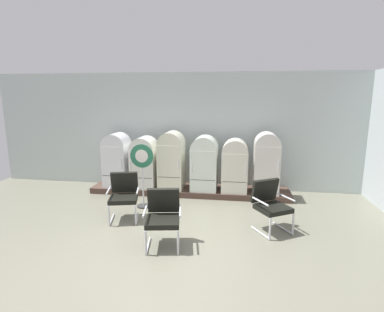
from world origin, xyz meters
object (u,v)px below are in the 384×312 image
Objects in this scene: armchair_center at (163,214)px; armchair_left at (124,193)px; refrigerator_3 at (204,162)px; sign_stand at (142,174)px; refrigerator_2 at (171,159)px; armchair_right at (270,203)px; refrigerator_0 at (117,158)px; refrigerator_5 at (266,161)px; refrigerator_4 at (235,164)px; refrigerator_1 at (144,161)px.

armchair_left is at bearing 137.81° from armchair_center.
armchair_center is (-0.42, -2.83, -0.34)m from refrigerator_3.
refrigerator_2 is at bearing 67.75° from sign_stand.
refrigerator_2 is 3.11m from armchair_right.
refrigerator_0 is 0.94× the size of refrigerator_5.
refrigerator_4 is 2.39m from sign_stand.
refrigerator_0 is 2.04m from armchair_left.
refrigerator_4 is 0.88× the size of refrigerator_5.
sign_stand is at bearing 163.73° from armchair_right.
refrigerator_2 is (0.75, 0.00, 0.09)m from refrigerator_1.
refrigerator_2 is 1.01× the size of sign_stand.
refrigerator_3 is at bearing 178.32° from refrigerator_4.
refrigerator_4 is 1.37× the size of armchair_left.
refrigerator_3 is (2.41, 0.01, -0.02)m from refrigerator_0.
refrigerator_5 reaches higher than refrigerator_4.
refrigerator_2 is 0.88m from refrigerator_3.
refrigerator_2 is 0.99× the size of refrigerator_5.
refrigerator_3 is at bearing 39.49° from sign_stand.
refrigerator_3 is 1.59m from refrigerator_5.
refrigerator_2 is 1.68m from refrigerator_4.
refrigerator_1 is 3.22m from refrigerator_5.
refrigerator_3 reaches higher than armchair_right.
refrigerator_2 is 1.21m from sign_stand.
refrigerator_3 is 0.94× the size of sign_stand.
refrigerator_1 is at bearing 104.97° from sign_stand.
refrigerator_2 is at bearing 178.93° from refrigerator_4.
refrigerator_2 is (1.52, 0.02, 0.04)m from refrigerator_0.
refrigerator_0 is 1.53m from sign_stand.
armchair_left is 0.79m from sign_stand.
refrigerator_0 is at bearing -178.51° from refrigerator_1.
armchair_right is 2.98m from sign_stand.
armchair_left is at bearing -64.05° from refrigerator_0.
refrigerator_3 is at bearing -0.53° from refrigerator_2.
refrigerator_4 is at bearing -1.68° from refrigerator_3.
refrigerator_2 reaches higher than refrigerator_3.
refrigerator_4 is at bearing 66.68° from armchair_center.
refrigerator_1 reaches higher than armchair_left.
refrigerator_1 is 3.70m from armchair_right.
sign_stand is (-2.92, -1.10, -0.16)m from refrigerator_5.
sign_stand is at bearing -153.14° from refrigerator_4.
refrigerator_5 is 3.13m from sign_stand.
refrigerator_1 is at bearing 113.22° from armchair_center.
sign_stand reaches higher than armchair_center.
refrigerator_1 is 2.42m from refrigerator_4.
armchair_left is (-0.64, -1.83, -0.40)m from refrigerator_2.
refrigerator_1 is (0.77, 0.02, -0.05)m from refrigerator_0.
armchair_center is at bearing -54.73° from refrigerator_0.
refrigerator_5 is at bearing 30.31° from armchair_left.
refrigerator_5 is at bearing -0.16° from refrigerator_2.
sign_stand reaches higher than armchair_left.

